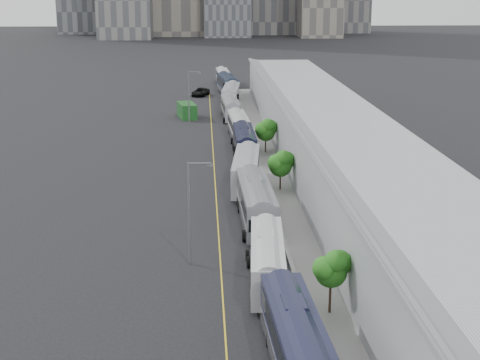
{
  "coord_description": "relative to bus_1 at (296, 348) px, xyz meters",
  "views": [
    {
      "loc": [
        -2.69,
        -17.59,
        21.63
      ],
      "look_at": [
        0.81,
        52.65,
        3.0
      ],
      "focal_mm": 55.0,
      "sensor_mm": 36.0,
      "label": 1
    }
  ],
  "objects": [
    {
      "name": "bus_4",
      "position": [
        -0.53,
        40.38,
        0.02
      ],
      "size": [
        3.95,
        13.47,
        3.88
      ],
      "rotation": [
        0.0,
        0.0,
        -0.1
      ],
      "color": "#A8AAB2",
      "rests_on": "ground"
    },
    {
      "name": "bus_6",
      "position": [
        -0.04,
        67.86,
        -0.12
      ],
      "size": [
        2.9,
        12.22,
        3.55
      ],
      "rotation": [
        0.0,
        0.0,
        0.04
      ],
      "color": "silver",
      "rests_on": "ground"
    },
    {
      "name": "shipping_container",
      "position": [
        -7.96,
        85.27,
        -0.38
      ],
      "size": [
        3.61,
        6.29,
        2.47
      ],
      "primitive_type": "cube",
      "rotation": [
        0.0,
        0.0,
        0.19
      ],
      "color": "#154518",
      "rests_on": "ground"
    },
    {
      "name": "lane_line",
      "position": [
        -3.93,
        34.7,
        -1.61
      ],
      "size": [
        0.12,
        160.0,
        0.02
      ],
      "primitive_type": "cube",
      "color": "gold",
      "rests_on": "ground"
    },
    {
      "name": "street_lamp_far",
      "position": [
        -7.24,
        76.82,
        3.45
      ],
      "size": [
        2.04,
        0.22,
        8.75
      ],
      "color": "#59595E",
      "rests_on": "ground"
    },
    {
      "name": "bus_8",
      "position": [
        -0.02,
        97.66,
        0.05
      ],
      "size": [
        3.92,
        13.67,
        3.94
      ],
      "rotation": [
        0.0,
        0.0,
        -0.09
      ],
      "color": "#ABACB5",
      "rests_on": "ground"
    },
    {
      "name": "suv",
      "position": [
        -5.75,
        110.73,
        -0.82
      ],
      "size": [
        4.11,
        6.24,
        1.59
      ],
      "primitive_type": "imported",
      "rotation": [
        0.0,
        0.0,
        -0.28
      ],
      "color": "black",
      "rests_on": "ground"
    },
    {
      "name": "tree_3",
      "position": [
        3.07,
        57.76,
        1.66
      ],
      "size": [
        2.59,
        2.59,
        4.59
      ],
      "color": "black",
      "rests_on": "ground"
    },
    {
      "name": "bus_9",
      "position": [
        -0.13,
        112.11,
        0.1
      ],
      "size": [
        4.2,
        14.09,
        4.06
      ],
      "rotation": [
        0.0,
        0.0,
        0.1
      ],
      "color": "#172134",
      "rests_on": "ground"
    },
    {
      "name": "bus_10",
      "position": [
        -0.71,
        127.48,
        -0.1
      ],
      "size": [
        2.99,
        12.36,
        3.59
      ],
      "rotation": [
        0.0,
        0.0,
        0.04
      ],
      "color": "white",
      "rests_on": "ground"
    },
    {
      "name": "tree_2",
      "position": [
        3.11,
        39.07,
        1.55
      ],
      "size": [
        2.52,
        2.52,
        4.44
      ],
      "color": "black",
      "rests_on": "ground"
    },
    {
      "name": "bus_7",
      "position": [
        -0.68,
        84.13,
        -0.12
      ],
      "size": [
        2.86,
        12.19,
        3.54
      ],
      "rotation": [
        0.0,
        0.0,
        0.03
      ],
      "color": "gray",
      "rests_on": "ground"
    },
    {
      "name": "bus_1",
      "position": [
        0.0,
        0.0,
        0.0
      ],
      "size": [
        3.17,
        13.19,
        3.83
      ],
      "rotation": [
        0.0,
        0.0,
        0.04
      ],
      "color": "black",
      "rests_on": "ground"
    },
    {
      "name": "sidewalk",
      "position": [
        6.57,
        34.7,
        -1.56
      ],
      "size": [
        10.0,
        170.0,
        0.12
      ],
      "primitive_type": "cube",
      "color": "gray",
      "rests_on": "ground"
    },
    {
      "name": "street_lamp_near",
      "position": [
        -6.2,
        17.57,
        3.26
      ],
      "size": [
        2.04,
        0.22,
        8.4
      ],
      "color": "#59595E",
      "rests_on": "ground"
    },
    {
      "name": "bus_3",
      "position": [
        -0.37,
        27.63,
        0.1
      ],
      "size": [
        3.08,
        13.92,
        4.05
      ],
      "rotation": [
        0.0,
        0.0,
        0.02
      ],
      "color": "slate",
      "rests_on": "ground"
    },
    {
      "name": "bus_5",
      "position": [
        0.14,
        55.98,
        -0.07
      ],
      "size": [
        2.8,
        12.5,
        3.65
      ],
      "rotation": [
        0.0,
        0.0,
        0.0
      ],
      "color": "black",
      "rests_on": "ground"
    },
    {
      "name": "depot",
      "position": [
        10.56,
        34.7,
        1.9
      ],
      "size": [
        12.45,
        160.4,
        7.2
      ],
      "color": "gray",
      "rests_on": "ground"
    },
    {
      "name": "bus_2",
      "position": [
        -0.52,
        13.42,
        -0.12
      ],
      "size": [
        3.26,
        12.27,
        3.55
      ],
      "rotation": [
        0.0,
        0.0,
        -0.07
      ],
      "color": "silver",
      "rests_on": "ground"
    },
    {
      "name": "tree_1",
      "position": [
        3.26,
        7.74,
        1.8
      ],
      "size": [
        2.22,
        2.22,
        4.54
      ],
      "color": "black",
      "rests_on": "ground"
    }
  ]
}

